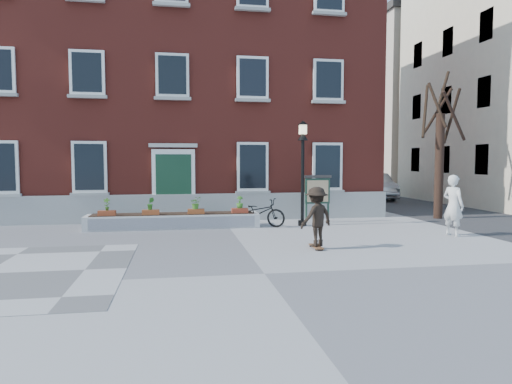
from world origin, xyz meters
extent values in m
plane|color=gray|center=(0.00, 0.00, 0.00)|extent=(100.00, 100.00, 0.00)
imported|color=black|center=(1.12, 6.98, 0.53)|extent=(2.10, 1.57, 1.05)
imported|color=#ABADB0|center=(10.44, 17.54, 0.81)|extent=(2.46, 5.15, 1.63)
imported|color=silver|center=(6.98, 3.85, 1.00)|extent=(0.71, 0.85, 1.99)
cube|color=maroon|center=(-2.00, 14.00, 6.00)|extent=(18.00, 10.00, 12.00)
cube|color=#9D9D98|center=(-2.00, 8.88, 0.55)|extent=(18.00, 0.24, 1.10)
cube|color=gray|center=(-2.00, 8.75, 0.10)|extent=(2.60, 0.80, 0.20)
cube|color=gray|center=(-2.00, 8.90, 0.30)|extent=(2.20, 0.50, 0.20)
cube|color=white|center=(-2.00, 8.92, 1.65)|extent=(1.70, 0.12, 2.50)
cube|color=#143722|center=(-2.00, 8.87, 1.55)|extent=(1.40, 0.06, 2.30)
cube|color=#ADADA8|center=(-2.00, 8.88, 3.05)|extent=(1.90, 0.25, 0.15)
cube|color=white|center=(-8.40, 8.90, 2.20)|extent=(1.30, 0.10, 2.00)
cube|color=black|center=(-8.40, 8.85, 2.20)|extent=(1.08, 0.04, 1.78)
cube|color=#ABABA6|center=(-8.40, 8.84, 1.14)|extent=(1.44, 0.20, 0.12)
cube|color=silver|center=(-5.20, 8.90, 2.20)|extent=(1.30, 0.10, 2.00)
cube|color=black|center=(-5.20, 8.85, 2.20)|extent=(1.08, 0.04, 1.78)
cube|color=#9E9D98|center=(-5.20, 8.84, 1.14)|extent=(1.44, 0.20, 0.12)
cube|color=white|center=(-5.20, 8.90, 5.80)|extent=(1.30, 0.10, 1.70)
cube|color=black|center=(-5.20, 8.85, 5.80)|extent=(1.08, 0.04, 1.48)
cube|color=#9C9C97|center=(-5.20, 8.84, 4.89)|extent=(1.44, 0.20, 0.12)
cube|color=#ADACA7|center=(-5.20, 8.84, 8.49)|extent=(1.44, 0.20, 0.12)
cube|color=silver|center=(-2.00, 8.90, 5.80)|extent=(1.30, 0.10, 1.70)
cube|color=black|center=(-2.00, 8.85, 5.80)|extent=(1.08, 0.04, 1.48)
cube|color=#A1A19C|center=(-2.00, 8.84, 4.89)|extent=(1.44, 0.20, 0.12)
cube|color=#A8A9A3|center=(-2.00, 8.84, 8.49)|extent=(1.44, 0.20, 0.12)
cube|color=white|center=(1.20, 8.90, 2.20)|extent=(1.30, 0.10, 2.00)
cube|color=black|center=(1.20, 8.85, 2.20)|extent=(1.08, 0.04, 1.78)
cube|color=gray|center=(1.20, 8.84, 1.14)|extent=(1.44, 0.20, 0.12)
cube|color=white|center=(1.20, 8.90, 5.80)|extent=(1.30, 0.10, 1.70)
cube|color=black|center=(1.20, 8.85, 5.80)|extent=(1.08, 0.04, 1.48)
cube|color=#979792|center=(1.20, 8.84, 4.89)|extent=(1.44, 0.20, 0.12)
cube|color=gray|center=(1.20, 8.84, 8.49)|extent=(1.44, 0.20, 0.12)
cube|color=white|center=(4.40, 8.90, 2.20)|extent=(1.30, 0.10, 2.00)
cube|color=black|center=(4.40, 8.85, 2.20)|extent=(1.08, 0.04, 1.78)
cube|color=gray|center=(4.40, 8.84, 1.14)|extent=(1.44, 0.20, 0.12)
cube|color=white|center=(4.40, 8.90, 5.80)|extent=(1.30, 0.10, 1.70)
cube|color=black|center=(4.40, 8.85, 5.80)|extent=(1.08, 0.04, 1.48)
cube|color=#ABABA6|center=(4.40, 8.84, 4.89)|extent=(1.44, 0.20, 0.12)
cube|color=#9A9B96|center=(4.40, 8.84, 8.49)|extent=(1.44, 0.20, 0.12)
cube|color=silver|center=(-2.00, 7.20, 0.25)|extent=(6.20, 1.10, 0.50)
cube|color=silver|center=(-2.00, 6.64, 0.25)|extent=(5.80, 0.02, 0.40)
cube|color=black|center=(-2.00, 7.20, 0.50)|extent=(5.80, 0.90, 0.06)
cube|color=brown|center=(-4.30, 6.95, 0.60)|extent=(0.60, 0.25, 0.20)
imported|color=#315E1C|center=(-4.30, 6.95, 0.92)|extent=(0.24, 0.24, 0.45)
cube|color=brown|center=(-2.80, 6.95, 0.60)|extent=(0.60, 0.25, 0.20)
imported|color=#296B20|center=(-2.80, 6.95, 0.92)|extent=(0.25, 0.25, 0.45)
cube|color=brown|center=(-1.20, 6.95, 0.60)|extent=(0.60, 0.25, 0.20)
imported|color=#377021|center=(-1.20, 6.95, 0.92)|extent=(0.40, 0.40, 0.45)
cube|color=maroon|center=(0.40, 6.95, 0.60)|extent=(0.60, 0.25, 0.20)
imported|color=#326E21|center=(0.40, 6.95, 0.92)|extent=(0.25, 0.25, 0.45)
cylinder|color=#311E16|center=(9.00, 8.00, 2.20)|extent=(0.36, 0.36, 4.40)
cylinder|color=black|center=(9.51, 8.00, 4.29)|extent=(0.12, 1.12, 2.23)
cylinder|color=black|center=(9.17, 8.52, 4.55)|extent=(1.18, 0.49, 1.97)
cylinder|color=black|center=(8.51, 8.36, 4.55)|extent=(0.88, 1.14, 2.35)
cylinder|color=black|center=(8.70, 7.78, 4.73)|extent=(0.60, 0.77, 1.90)
cylinder|color=black|center=(9.20, 7.37, 4.24)|extent=(1.39, 0.55, 1.95)
cylinder|color=#312115|center=(9.16, 8.13, 5.37)|extent=(0.43, 0.48, 1.58)
cube|color=#353538|center=(12.00, 18.00, 0.00)|extent=(8.00, 36.00, 0.01)
cube|color=beige|center=(18.00, 26.00, 6.50)|extent=(10.00, 11.00, 13.00)
cube|color=#3A3532|center=(18.00, 26.00, 13.25)|extent=(10.40, 11.40, 0.50)
cube|color=black|center=(13.04, 10.80, 2.50)|extent=(0.08, 1.00, 1.50)
cube|color=black|center=(13.04, 14.00, 2.50)|extent=(0.08, 1.00, 1.50)
cube|color=black|center=(13.04, 17.20, 2.50)|extent=(0.08, 1.00, 1.50)
cube|color=black|center=(13.04, 10.80, 5.80)|extent=(0.08, 1.00, 1.50)
cube|color=black|center=(13.04, 14.00, 5.80)|extent=(0.08, 1.00, 1.50)
cube|color=black|center=(13.04, 17.20, 5.80)|extent=(0.08, 1.00, 1.50)
cube|color=black|center=(13.04, 10.80, 9.00)|extent=(0.08, 1.00, 1.50)
cube|color=black|center=(13.04, 14.00, 9.00)|extent=(0.08, 1.00, 1.50)
cube|color=black|center=(13.04, 17.20, 9.00)|extent=(0.08, 1.00, 1.50)
cylinder|color=black|center=(2.77, 6.93, 0.10)|extent=(0.32, 0.32, 0.20)
cylinder|color=black|center=(2.77, 6.93, 1.60)|extent=(0.12, 0.12, 3.20)
cone|color=black|center=(2.77, 6.93, 3.35)|extent=(0.40, 0.40, 0.30)
cube|color=#F5E4B4|center=(2.77, 6.93, 3.60)|extent=(0.24, 0.24, 0.34)
cone|color=black|center=(2.77, 6.93, 3.85)|extent=(0.40, 0.40, 0.16)
cylinder|color=#1B3626|center=(3.14, 7.68, 0.90)|extent=(0.08, 0.08, 1.80)
cylinder|color=#193326|center=(4.04, 7.68, 0.90)|extent=(0.08, 0.08, 1.80)
cube|color=#193326|center=(3.59, 7.68, 1.25)|extent=(1.00, 0.10, 1.00)
cube|color=beige|center=(3.59, 7.62, 1.25)|extent=(0.85, 0.02, 0.85)
cube|color=#393331|center=(3.59, 7.68, 1.82)|extent=(1.10, 0.16, 0.10)
cube|color=brown|center=(1.95, 2.53, 0.06)|extent=(0.22, 0.78, 0.03)
cylinder|color=black|center=(1.86, 2.25, 0.03)|extent=(0.03, 0.05, 0.05)
cylinder|color=black|center=(2.04, 2.25, 0.03)|extent=(0.03, 0.05, 0.05)
cylinder|color=black|center=(1.86, 2.81, 0.03)|extent=(0.03, 0.05, 0.05)
cylinder|color=black|center=(2.04, 2.81, 0.03)|extent=(0.03, 0.05, 0.05)
imported|color=black|center=(1.95, 2.53, 0.90)|extent=(1.23, 1.02, 1.65)
camera|label=1|loc=(-1.83, -9.58, 2.46)|focal=32.00mm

